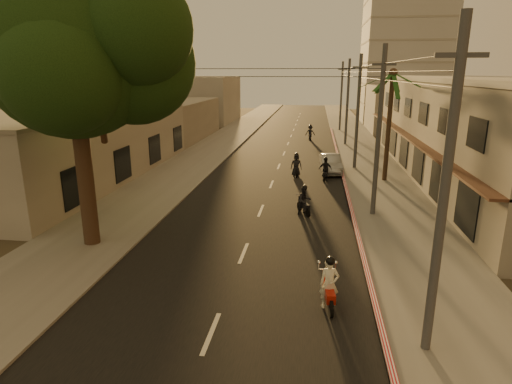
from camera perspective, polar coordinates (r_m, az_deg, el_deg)
The scene contains 20 objects.
ground at distance 17.05m, azimuth -2.79°, elevation -10.87°, with size 160.00×160.00×0.00m, color #383023.
road at distance 35.92m, azimuth 3.05°, elevation 3.42°, with size 10.00×140.00×0.02m, color black.
sidewalk_right at distance 36.09m, azimuth 15.02°, elevation 3.04°, with size 5.00×140.00×0.12m, color slate.
sidewalk_left at distance 37.27m, azimuth -8.54°, elevation 3.79°, with size 5.00×140.00×0.12m, color slate.
curb_stripe at distance 30.99m, azimuth 11.70°, elevation 1.30°, with size 0.20×60.00×0.20m, color red.
shophouse_row at distance 35.02m, azimuth 26.45°, elevation 7.54°, with size 8.80×34.20×7.30m.
left_building at distance 33.91m, azimuth -22.23°, elevation 6.00°, with size 8.20×24.20×5.20m.
distant_tower at distance 72.47m, azimuth 19.42°, elevation 19.88°, with size 12.10×12.10×28.00m.
broadleaf_tree at distance 19.61m, azimuth -22.17°, elevation 17.09°, with size 9.60×8.70×12.10m.
palm_tree at distance 31.41m, azimuth 17.76°, elevation 14.10°, with size 5.00×5.00×8.20m.
utility_poles at distance 35.16m, azimuth 13.62°, elevation 13.48°, with size 1.20×48.26×9.00m.
filler_right at distance 61.18m, azimuth 18.60°, elevation 10.54°, with size 8.00×14.00×6.00m, color #A39F93.
filler_left_near at distance 52.10m, azimuth -11.28°, elevation 9.40°, with size 8.00×14.00×4.40m, color #A39F93.
filler_left_far at distance 69.20m, azimuth -6.45°, elevation 12.16°, with size 8.00×14.00×7.00m, color #A39F93.
scooter_red at distance 14.69m, azimuth 9.73°, elevation -12.14°, with size 0.79×1.89×1.86m.
scooter_mid_a at distance 23.74m, azimuth 6.45°, elevation -1.19°, with size 1.23×1.59×1.68m.
scooter_mid_b at distance 31.49m, azimuth 9.22°, elevation 2.93°, with size 1.05×1.77×1.74m.
scooter_far_a at distance 32.50m, azimuth 5.38°, elevation 3.52°, with size 0.95×1.84×1.81m.
scooter_far_b at distance 50.49m, azimuth 7.23°, elevation 7.82°, with size 1.19×1.86×1.82m.
parked_car at distance 34.14m, azimuth 9.90°, elevation 3.76°, with size 1.80×4.40×1.42m, color #94979C.
Camera 1 is at (2.88, -14.99, 7.61)m, focal length 30.00 mm.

